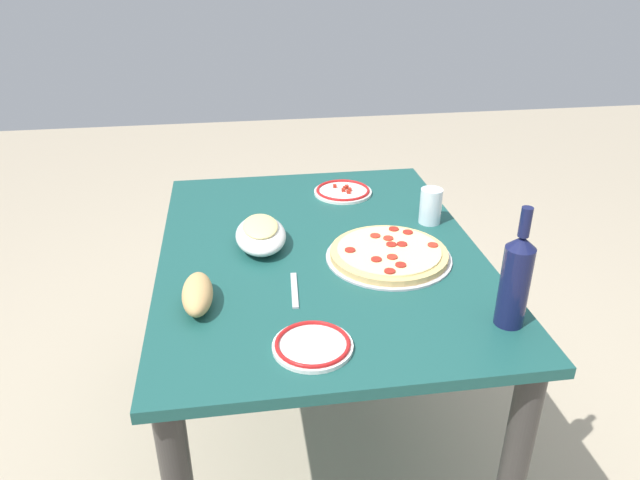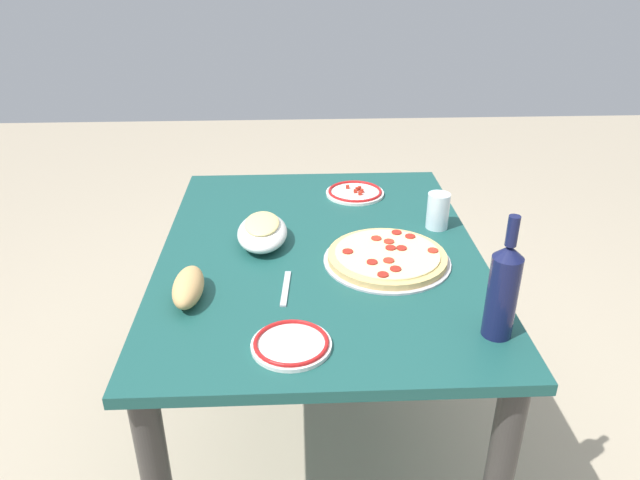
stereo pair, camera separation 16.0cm
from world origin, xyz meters
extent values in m
plane|color=tan|center=(0.00, 0.00, 0.00)|extent=(8.00, 8.00, 0.00)
cube|color=#194C47|center=(0.00, 0.00, 0.73)|extent=(1.24, 0.94, 0.03)
cylinder|color=#33302D|center=(0.56, -0.41, 0.36)|extent=(0.07, 0.07, 0.71)
cylinder|color=#33302D|center=(0.56, 0.41, 0.36)|extent=(0.07, 0.07, 0.71)
cylinder|color=#B7B7BC|center=(-0.09, -0.19, 0.74)|extent=(0.36, 0.36, 0.01)
cylinder|color=#DBB26B|center=(-0.09, -0.19, 0.76)|extent=(0.34, 0.34, 0.02)
cylinder|color=beige|center=(-0.09, -0.19, 0.77)|extent=(0.30, 0.30, 0.01)
cylinder|color=maroon|center=(-0.06, -0.23, 0.77)|extent=(0.03, 0.03, 0.00)
cylinder|color=maroon|center=(-0.06, -0.20, 0.77)|extent=(0.03, 0.03, 0.00)
cylinder|color=maroon|center=(-0.14, -0.14, 0.77)|extent=(0.03, 0.03, 0.00)
cylinder|color=#B22D1E|center=(0.00, -0.17, 0.77)|extent=(0.03, 0.03, 0.00)
cylinder|color=#B22D1E|center=(-0.08, -0.32, 0.77)|extent=(0.03, 0.03, 0.00)
cylinder|color=maroon|center=(-0.21, -0.16, 0.77)|extent=(0.03, 0.03, 0.00)
cylinder|color=maroon|center=(-0.18, -0.20, 0.77)|extent=(0.03, 0.03, 0.00)
cylinder|color=maroon|center=(0.01, -0.27, 0.77)|extent=(0.03, 0.03, 0.00)
cylinder|color=#B22D1E|center=(-0.14, -0.18, 0.77)|extent=(0.03, 0.03, 0.00)
cylinder|color=#B22D1E|center=(-0.02, -0.20, 0.77)|extent=(0.03, 0.03, 0.00)
cylinder|color=maroon|center=(0.04, -0.23, 0.77)|extent=(0.03, 0.03, 0.00)
cylinder|color=maroon|center=(-0.08, -0.08, 0.77)|extent=(0.03, 0.03, 0.00)
ellipsoid|color=white|center=(0.05, 0.17, 0.78)|extent=(0.24, 0.15, 0.07)
ellipsoid|color=#AD2819|center=(0.05, 0.17, 0.79)|extent=(0.20, 0.12, 0.03)
ellipsoid|color=#EFD684|center=(0.05, 0.17, 0.81)|extent=(0.17, 0.10, 0.02)
cylinder|color=#141942|center=(-0.44, -0.39, 0.84)|extent=(0.07, 0.07, 0.20)
cone|color=#141942|center=(-0.44, -0.39, 0.96)|extent=(0.07, 0.07, 0.03)
cylinder|color=#141942|center=(-0.44, -0.39, 1.01)|extent=(0.03, 0.03, 0.07)
cylinder|color=silver|center=(0.13, -0.38, 0.80)|extent=(0.07, 0.07, 0.12)
cylinder|color=white|center=(0.41, -0.14, 0.75)|extent=(0.21, 0.21, 0.01)
torus|color=red|center=(0.41, -0.14, 0.75)|extent=(0.19, 0.19, 0.01)
cube|color=#AD2819|center=(0.40, -0.14, 0.76)|extent=(0.01, 0.01, 0.01)
cube|color=#AD2819|center=(0.43, -0.16, 0.76)|extent=(0.01, 0.01, 0.01)
cube|color=#AD2819|center=(0.44, -0.12, 0.76)|extent=(0.01, 0.01, 0.01)
cube|color=#AD2819|center=(0.40, -0.17, 0.76)|extent=(0.01, 0.01, 0.01)
cube|color=#AD2819|center=(0.42, -0.15, 0.76)|extent=(0.01, 0.01, 0.01)
cube|color=#AD2819|center=(0.38, -0.16, 0.76)|extent=(0.01, 0.01, 0.01)
cylinder|color=white|center=(-0.47, 0.09, 0.75)|extent=(0.18, 0.18, 0.01)
torus|color=red|center=(-0.47, 0.09, 0.75)|extent=(0.17, 0.17, 0.01)
ellipsoid|color=tan|center=(-0.25, 0.35, 0.78)|extent=(0.18, 0.08, 0.07)
cube|color=#B7B7BC|center=(-0.22, 0.10, 0.74)|extent=(0.17, 0.03, 0.00)
camera|label=1|loc=(-1.55, 0.23, 1.58)|focal=33.48mm
camera|label=2|loc=(-1.56, 0.07, 1.58)|focal=33.48mm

